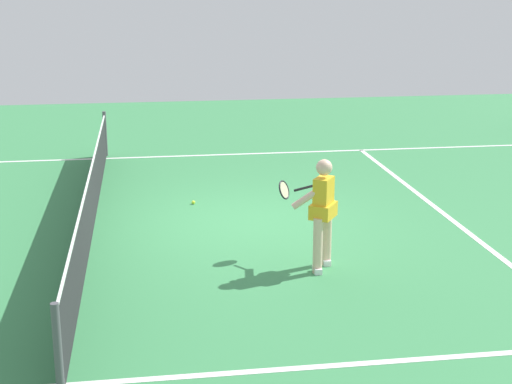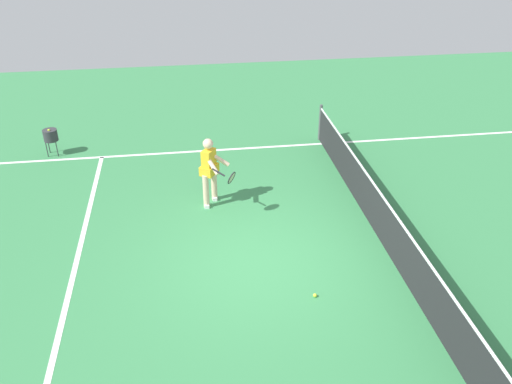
% 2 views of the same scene
% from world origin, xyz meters
% --- Properties ---
extents(ground_plane, '(26.12, 26.12, 0.00)m').
position_xyz_m(ground_plane, '(0.00, 0.00, 0.00)').
color(ground_plane, '#38844C').
extents(service_line_marking, '(10.00, 0.10, 0.01)m').
position_xyz_m(service_line_marking, '(0.00, -3.35, 0.00)').
color(service_line_marking, white).
rests_on(service_line_marking, ground).
extents(sideline_left_marking, '(0.10, 18.09, 0.01)m').
position_xyz_m(sideline_left_marking, '(-5.00, 0.00, 0.00)').
color(sideline_left_marking, white).
rests_on(sideline_left_marking, ground).
extents(sideline_right_marking, '(0.10, 18.09, 0.01)m').
position_xyz_m(sideline_right_marking, '(5.00, 0.00, 0.00)').
color(sideline_right_marking, white).
rests_on(sideline_right_marking, ground).
extents(court_net, '(10.68, 0.08, 1.01)m').
position_xyz_m(court_net, '(0.00, 2.53, 0.47)').
color(court_net, '#4C4C51').
rests_on(court_net, ground).
extents(tennis_player, '(1.08, 0.77, 1.55)m').
position_xyz_m(tennis_player, '(-2.25, -0.69, 0.85)').
color(tennis_player, beige).
rests_on(tennis_player, ground).
extents(tennis_ball_near, '(0.07, 0.07, 0.07)m').
position_xyz_m(tennis_ball_near, '(1.13, 0.84, 0.03)').
color(tennis_ball_near, '#D1E533').
rests_on(tennis_ball_near, ground).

